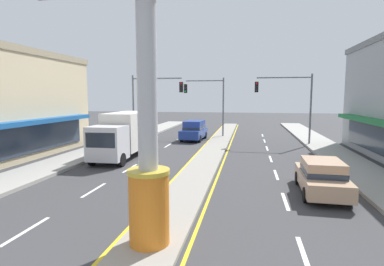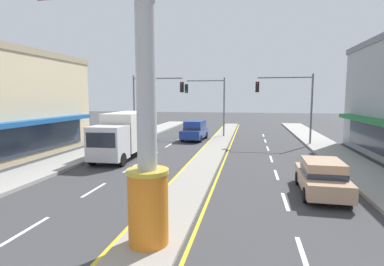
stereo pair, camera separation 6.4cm
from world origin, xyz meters
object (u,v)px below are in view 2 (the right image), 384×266
at_px(district_sign, 146,84).
at_px(traffic_light_right_side, 291,97).
at_px(box_truck_far_right_lane, 124,133).
at_px(suv_near_right_lane, 195,130).
at_px(traffic_light_median_far, 210,97).
at_px(sedan_near_left_lane, 322,177).
at_px(traffic_light_left_side, 152,97).

bearing_deg(district_sign, traffic_light_right_side, 72.99).
bearing_deg(box_truck_far_right_lane, suv_near_right_lane, 70.64).
distance_m(traffic_light_median_far, suv_near_right_lane, 4.27).
relative_size(traffic_light_median_far, sedan_near_left_lane, 1.43).
height_order(district_sign, sedan_near_left_lane, district_sign).
bearing_deg(sedan_near_left_lane, traffic_light_left_side, 131.95).
relative_size(district_sign, traffic_light_left_side, 1.35).
distance_m(district_sign, box_truck_far_right_lane, 13.95).
relative_size(traffic_light_right_side, traffic_light_median_far, 1.00).
xyz_separation_m(district_sign, suv_near_right_lane, (-2.57, 21.77, -3.62)).
distance_m(traffic_light_left_side, traffic_light_median_far, 6.81).
distance_m(traffic_light_median_far, box_truck_far_right_lane, 13.08).
xyz_separation_m(suv_near_right_lane, sedan_near_left_lane, (8.45, -15.73, -0.20)).
bearing_deg(traffic_light_median_far, sedan_near_left_lane, -68.19).
distance_m(traffic_light_left_side, sedan_near_left_lane, 18.33).
relative_size(district_sign, box_truck_far_right_lane, 1.21).
height_order(traffic_light_left_side, box_truck_far_right_lane, traffic_light_left_side).
relative_size(traffic_light_right_side, sedan_near_left_lane, 1.43).
bearing_deg(box_truck_far_right_lane, sedan_near_left_lane, -28.04).
height_order(traffic_light_left_side, sedan_near_left_lane, traffic_light_left_side).
height_order(traffic_light_median_far, sedan_near_left_lane, traffic_light_median_far).
relative_size(traffic_light_left_side, sedan_near_left_lane, 1.43).
bearing_deg(traffic_light_right_side, sedan_near_left_lane, -91.17).
relative_size(traffic_light_left_side, traffic_light_median_far, 1.00).
distance_m(traffic_light_left_side, traffic_light_right_side, 12.34).
bearing_deg(box_truck_far_right_lane, traffic_light_right_side, 33.00).
bearing_deg(traffic_light_left_side, traffic_light_right_side, 3.30).
xyz_separation_m(traffic_light_median_far, suv_near_right_lane, (-1.12, -2.58, -3.21)).
xyz_separation_m(traffic_light_right_side, box_truck_far_right_lane, (-12.06, -7.83, -2.55)).
bearing_deg(traffic_light_median_far, traffic_light_right_side, -28.96).
bearing_deg(suv_near_right_lane, traffic_light_median_far, 66.58).
bearing_deg(suv_near_right_lane, traffic_light_right_side, -10.60).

